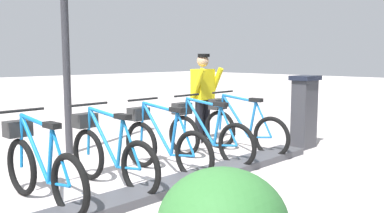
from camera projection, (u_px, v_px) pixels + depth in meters
ground_plane at (181, 186)px, 5.11m from camera, size 60.00×60.00×0.00m
dock_rail_base at (181, 182)px, 5.10m from camera, size 0.44×5.17×0.10m
payment_kiosk at (304, 111)px, 7.22m from camera, size 0.36×0.52×1.28m
bike_docked_0 at (241, 127)px, 6.89m from camera, size 1.72×0.54×1.02m
bike_docked_1 at (205, 134)px, 6.28m from camera, size 1.72×0.54×1.02m
bike_docked_2 at (162, 142)px, 5.66m from camera, size 1.72×0.54×1.02m
bike_docked_3 at (109, 153)px, 5.04m from camera, size 1.72×0.54×1.02m
bike_docked_4 at (40, 166)px, 4.43m from camera, size 1.72×0.54×1.02m
worker_near_rack at (203, 95)px, 7.61m from camera, size 0.47×0.64×1.66m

